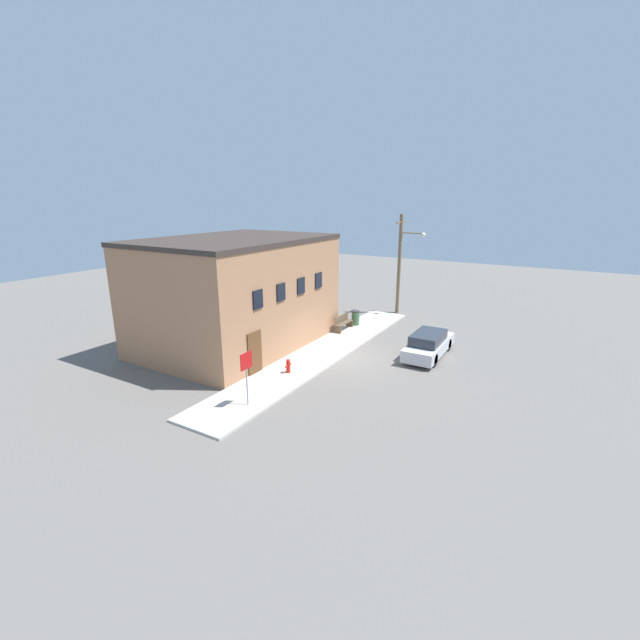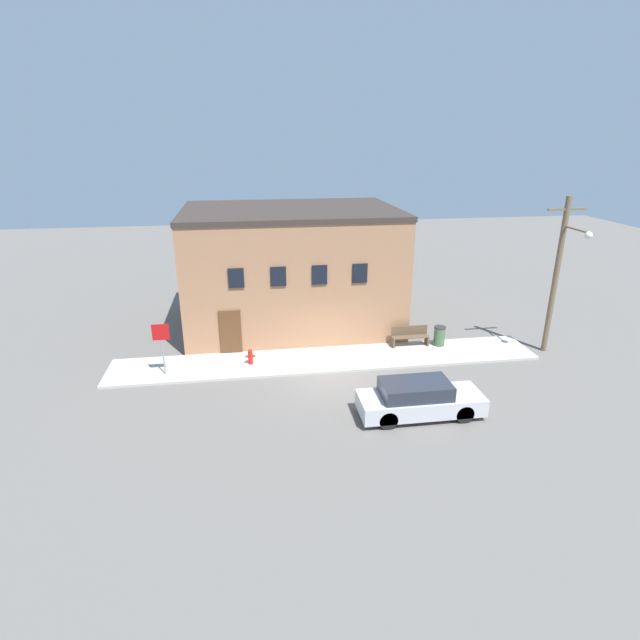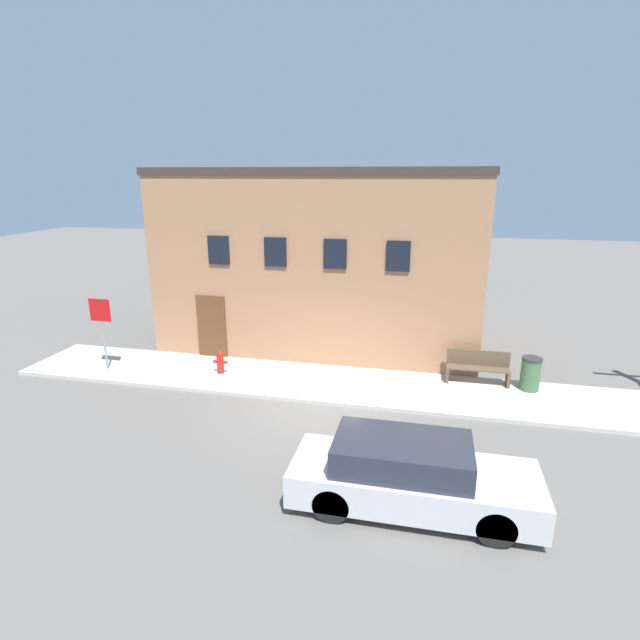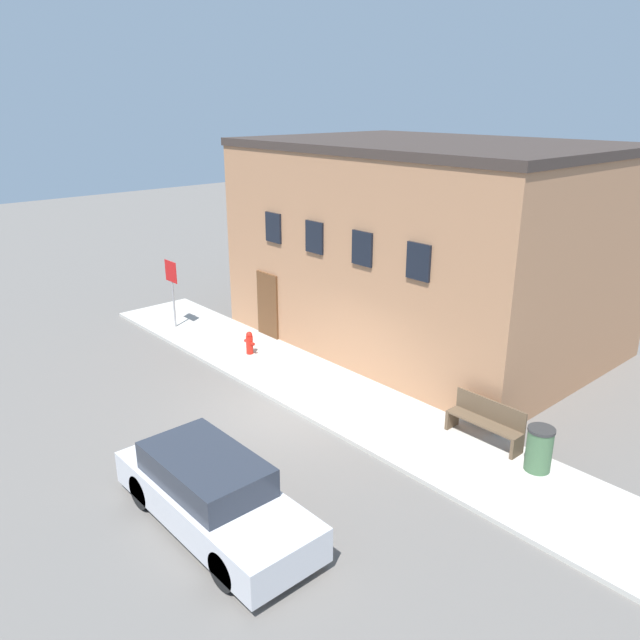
{
  "view_description": "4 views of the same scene",
  "coord_description": "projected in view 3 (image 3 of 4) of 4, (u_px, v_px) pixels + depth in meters",
  "views": [
    {
      "loc": [
        -19.45,
        -9.88,
        8.31
      ],
      "look_at": [
        -0.33,
        1.35,
        2.0
      ],
      "focal_mm": 24.0,
      "sensor_mm": 36.0,
      "label": 1
    },
    {
      "loc": [
        -3.42,
        -19.16,
        9.71
      ],
      "look_at": [
        -0.33,
        1.35,
        2.0
      ],
      "focal_mm": 28.0,
      "sensor_mm": 36.0,
      "label": 2
    },
    {
      "loc": [
        2.67,
        -12.05,
        6.02
      ],
      "look_at": [
        -0.33,
        1.35,
        2.0
      ],
      "focal_mm": 28.0,
      "sensor_mm": 36.0,
      "label": 3
    },
    {
      "loc": [
        10.97,
        -8.74,
        7.35
      ],
      "look_at": [
        -0.33,
        1.35,
        2.0
      ],
      "focal_mm": 35.0,
      "sensor_mm": 36.0,
      "label": 4
    }
  ],
  "objects": [
    {
      "name": "ground_plane",
      "position": [
        321.0,
        405.0,
        13.54
      ],
      "size": [
        80.0,
        80.0,
        0.0
      ],
      "primitive_type": "plane",
      "color": "#66605B"
    },
    {
      "name": "sidewalk",
      "position": [
        331.0,
        384.0,
        14.78
      ],
      "size": [
        19.38,
        2.69,
        0.11
      ],
      "color": "#BCB7AD",
      "rests_on": "ground"
    },
    {
      "name": "brick_building",
      "position": [
        330.0,
        254.0,
        18.94
      ],
      "size": [
        10.87,
        7.65,
        6.23
      ],
      "color": "#A87551",
      "rests_on": "ground"
    },
    {
      "name": "fire_hydrant",
      "position": [
        220.0,
        362.0,
        15.36
      ],
      "size": [
        0.44,
        0.21,
        0.7
      ],
      "color": "red",
      "rests_on": "sidewalk"
    },
    {
      "name": "stop_sign",
      "position": [
        101.0,
        320.0,
        15.31
      ],
      "size": [
        0.7,
        0.06,
        2.28
      ],
      "color": "gray",
      "rests_on": "sidewalk"
    },
    {
      "name": "bench",
      "position": [
        478.0,
        367.0,
        14.62
      ],
      "size": [
        1.79,
        0.44,
        0.96
      ],
      "color": "brown",
      "rests_on": "sidewalk"
    },
    {
      "name": "trash_bin",
      "position": [
        530.0,
        374.0,
        14.13
      ],
      "size": [
        0.56,
        0.56,
        0.96
      ],
      "color": "#426642",
      "rests_on": "sidewalk"
    },
    {
      "name": "parked_car",
      "position": [
        410.0,
        476.0,
        9.23
      ],
      "size": [
        4.54,
        1.64,
        1.36
      ],
      "color": "black",
      "rests_on": "ground"
    }
  ]
}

